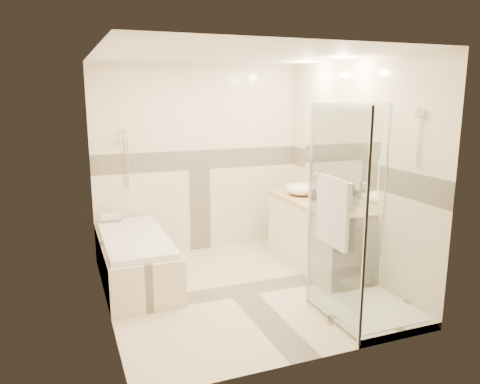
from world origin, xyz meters
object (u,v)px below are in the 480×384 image
object	(u,v)px
vanity	(316,235)
bathtub	(135,256)
vessel_sink_far	(335,202)
vessel_sink_near	(301,189)
amenity_bottle_a	(321,197)
shower_enclosure	(358,267)
amenity_bottle_b	(314,194)

from	to	relation	value
vanity	bathtub	bearing A→B (deg)	170.75
bathtub	vessel_sink_far	world-z (taller)	vessel_sink_far
bathtub	vanity	xyz separation A→B (m)	(2.15, -0.35, 0.12)
bathtub	vessel_sink_near	size ratio (longest dim) A/B	4.29
bathtub	amenity_bottle_a	distance (m)	2.27
shower_enclosure	vanity	bearing A→B (deg)	77.03
bathtub	vessel_sink_near	distance (m)	2.22
vessel_sink_near	amenity_bottle_b	xyz separation A→B (m)	(0.00, -0.31, -0.01)
amenity_bottle_b	bathtub	bearing A→B (deg)	172.18
vessel_sink_far	amenity_bottle_b	size ratio (longest dim) A/B	2.59
shower_enclosure	bathtub	bearing A→B (deg)	138.90
vanity	amenity_bottle_a	distance (m)	0.51
bathtub	shower_enclosure	bearing A→B (deg)	-41.10
shower_enclosure	amenity_bottle_b	distance (m)	1.42
bathtub	vessel_sink_far	size ratio (longest dim) A/B	4.47
vessel_sink_far	amenity_bottle_a	xyz separation A→B (m)	(0.00, 0.29, 0.00)
vanity	vessel_sink_near	size ratio (longest dim) A/B	4.09
vessel_sink_near	amenity_bottle_a	bearing A→B (deg)	-90.00
shower_enclosure	amenity_bottle_a	xyz separation A→B (m)	(0.27, 1.15, 0.42)
vanity	shower_enclosure	world-z (taller)	shower_enclosure
vanity	amenity_bottle_a	size ratio (longest dim) A/B	10.52
vanity	vessel_sink_near	bearing A→B (deg)	93.09
vanity	vessel_sink_near	world-z (taller)	vessel_sink_near
bathtub	shower_enclosure	size ratio (longest dim) A/B	0.83
vanity	amenity_bottle_b	bearing A→B (deg)	109.15
bathtub	vessel_sink_far	xyz separation A→B (m)	(2.13, -0.76, 0.62)
bathtub	vessel_sink_far	bearing A→B (deg)	-19.64
bathtub	amenity_bottle_b	xyz separation A→B (m)	(2.13, -0.29, 0.62)
vessel_sink_near	amenity_bottle_a	world-z (taller)	vessel_sink_near
vanity	amenity_bottle_b	world-z (taller)	amenity_bottle_b
vanity	shower_enclosure	xyz separation A→B (m)	(-0.29, -1.27, 0.08)
vessel_sink_near	amenity_bottle_a	size ratio (longest dim) A/B	2.57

